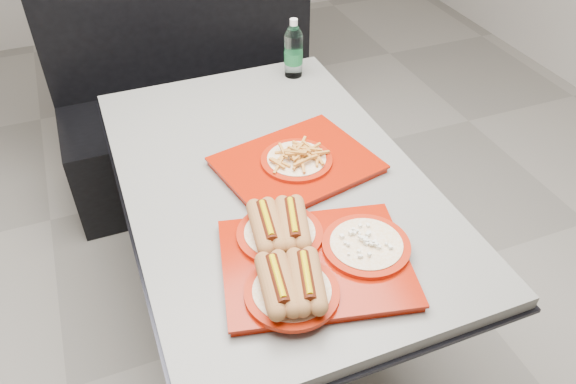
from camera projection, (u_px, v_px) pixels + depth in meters
name	position (u px, v px, depth m)	size (l,w,h in m)	color
ground	(275.00, 323.00, 2.24)	(6.00, 6.00, 0.00)	gray
diner_table	(273.00, 214.00, 1.87)	(0.92, 1.42, 0.75)	black
booth_bench	(197.00, 103.00, 2.76)	(1.30, 0.57, 1.35)	black
tray_near	(308.00, 257.00, 1.44)	(0.55, 0.47, 0.11)	#971504
tray_far	(297.00, 162.00, 1.77)	(0.53, 0.45, 0.09)	#971504
water_bottle	(293.00, 52.00, 2.19)	(0.07, 0.07, 0.23)	silver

